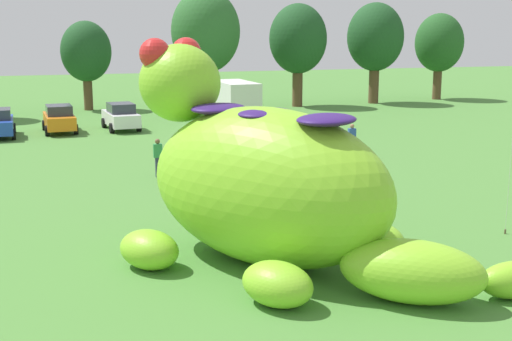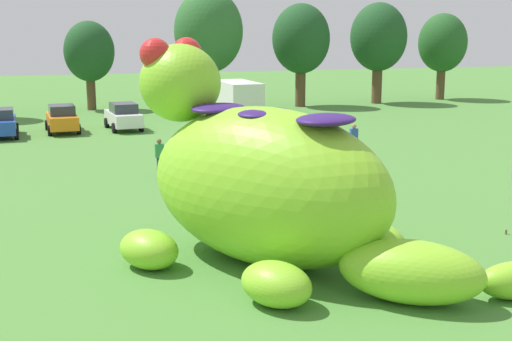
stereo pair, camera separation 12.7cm
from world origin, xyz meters
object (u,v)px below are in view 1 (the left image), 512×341
object	(u,v)px
car_white	(121,116)
spectator_near_inflatable	(241,134)
car_orange	(59,119)
spectator_by_cars	(158,158)
box_truck	(232,101)
spectator_mid_field	(352,141)
giant_inflatable_creature	(267,184)

from	to	relation	value
car_white	spectator_near_inflatable	world-z (taller)	car_white
car_orange	car_white	world-z (taller)	same
car_white	spectator_by_cars	xyz separation A→B (m)	(0.14, -14.74, -0.01)
box_truck	spectator_by_cars	bearing A→B (deg)	-115.94
car_white	spectator_mid_field	world-z (taller)	car_white
giant_inflatable_creature	spectator_near_inflatable	world-z (taller)	giant_inflatable_creature
box_truck	spectator_mid_field	distance (m)	13.34
spectator_mid_field	car_white	bearing A→B (deg)	128.47
box_truck	spectator_by_cars	size ratio (longest dim) A/B	3.81
giant_inflatable_creature	car_white	bearing A→B (deg)	92.96
spectator_mid_field	giant_inflatable_creature	bearing A→B (deg)	-122.44
box_truck	spectator_near_inflatable	xyz separation A→B (m)	(-1.86, -9.17, -0.75)
giant_inflatable_creature	spectator_near_inflatable	bearing A→B (deg)	76.97
car_white	spectator_mid_field	distance (m)	16.47
giant_inflatable_creature	spectator_by_cars	bearing A→B (deg)	95.88
giant_inflatable_creature	spectator_near_inflatable	xyz separation A→B (m)	(4.11, 17.78, -1.43)
car_white	spectator_near_inflatable	distance (m)	10.60
car_white	giant_inflatable_creature	bearing A→B (deg)	-87.04
car_white	spectator_by_cars	size ratio (longest dim) A/B	2.49
giant_inflatable_creature	spectator_mid_field	distance (m)	16.58
car_orange	spectator_by_cars	distance (m)	15.22
car_white	spectator_by_cars	bearing A→B (deg)	-89.45
spectator_near_inflatable	giant_inflatable_creature	bearing A→B (deg)	-103.03
giant_inflatable_creature	box_truck	world-z (taller)	giant_inflatable_creature
spectator_near_inflatable	spectator_mid_field	xyz separation A→B (m)	(4.75, -3.84, 0.00)
giant_inflatable_creature	box_truck	size ratio (longest dim) A/B	1.61
spectator_mid_field	spectator_by_cars	world-z (taller)	same
box_truck	spectator_near_inflatable	world-z (taller)	box_truck
spectator_by_cars	car_white	bearing A→B (deg)	90.55
car_orange	box_truck	size ratio (longest dim) A/B	0.64
giant_inflatable_creature	car_white	world-z (taller)	giant_inflatable_creature
giant_inflatable_creature	box_truck	xyz separation A→B (m)	(5.98, 26.95, -0.68)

